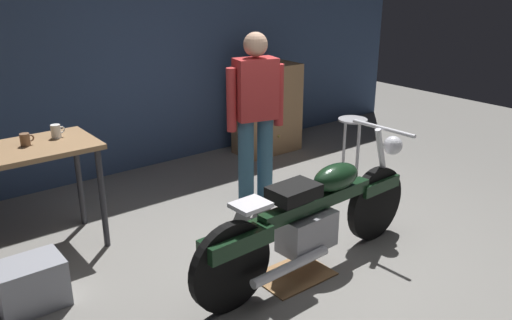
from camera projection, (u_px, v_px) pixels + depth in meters
ground_plane at (313, 258)px, 4.22m from camera, size 12.00×12.00×0.00m
back_wall at (141, 31)px, 5.76m from camera, size 8.00×0.12×3.10m
workbench at (10, 164)px, 4.00m from camera, size 1.30×0.64×0.90m
motorcycle at (314, 215)px, 3.94m from camera, size 2.19×0.60×1.00m
person_standing at (256, 114)px, 4.87m from camera, size 0.56×0.30×1.67m
shop_stool at (352, 131)px, 5.82m from camera, size 0.32×0.32×0.64m
wooden_dresser at (267, 109)px, 6.54m from camera, size 0.80×0.47×1.10m
drip_tray at (294, 275)px, 3.98m from camera, size 0.56×0.40×0.01m
storage_bin at (31, 284)px, 3.57m from camera, size 0.44×0.32×0.34m
mug_white_ceramic at (56, 131)px, 4.24m from camera, size 0.11×0.08×0.11m
mug_brown_stoneware at (25, 140)px, 4.05m from camera, size 0.11×0.07×0.10m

